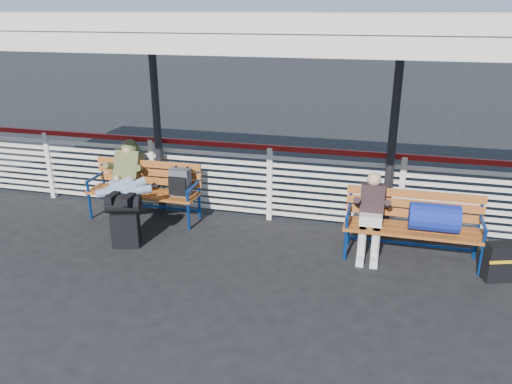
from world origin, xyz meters
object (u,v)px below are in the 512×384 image
(bench_left, at_px, (154,184))
(traveler_man, at_px, (125,183))
(companion_person, at_px, (371,214))
(luggage_stack, at_px, (125,218))
(suitcase_side, at_px, (499,262))
(bench_right, at_px, (425,219))

(bench_left, distance_m, traveler_man, 0.48)
(bench_left, bearing_deg, companion_person, -7.13)
(luggage_stack, xyz_separation_m, suitcase_side, (4.96, 0.31, -0.18))
(bench_right, relative_size, suitcase_side, 3.64)
(traveler_man, relative_size, suitcase_side, 3.30)
(luggage_stack, bearing_deg, companion_person, -5.70)
(companion_person, xyz_separation_m, suitcase_side, (1.60, -0.30, -0.35))
(luggage_stack, height_order, companion_person, companion_person)
(traveler_man, bearing_deg, luggage_stack, -63.30)
(bench_right, bearing_deg, companion_person, -179.93)
(companion_person, bearing_deg, bench_right, 0.07)
(bench_left, height_order, companion_person, companion_person)
(suitcase_side, bearing_deg, companion_person, 150.39)
(bench_left, xyz_separation_m, suitcase_side, (4.99, -0.72, -0.34))
(bench_right, distance_m, traveler_man, 4.40)
(luggage_stack, relative_size, bench_right, 0.43)
(bench_left, bearing_deg, traveler_man, -132.34)
(luggage_stack, xyz_separation_m, bench_right, (4.05, 0.61, 0.18))
(bench_right, height_order, traveler_man, traveler_man)
(suitcase_side, bearing_deg, luggage_stack, 164.55)
(bench_right, height_order, companion_person, companion_person)
(traveler_man, relative_size, companion_person, 1.43)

